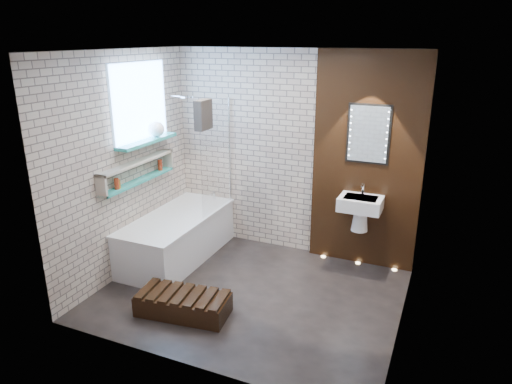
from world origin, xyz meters
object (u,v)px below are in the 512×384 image
at_px(washbasin, 360,208).
at_px(walnut_step, 183,305).
at_px(bathtub, 178,236).
at_px(bath_screen, 216,156).
at_px(led_mirror, 368,134).

xyz_separation_m(washbasin, walnut_step, (-1.43, -1.71, -0.68)).
xyz_separation_m(bathtub, walnut_step, (0.75, -1.09, -0.19)).
relative_size(washbasin, walnut_step, 0.62).
distance_m(bath_screen, led_mirror, 1.89).
bearing_deg(washbasin, walnut_step, -129.84).
distance_m(led_mirror, walnut_step, 2.81).
bearing_deg(bath_screen, led_mirror, 10.66).
xyz_separation_m(bathtub, washbasin, (2.17, 0.62, 0.50)).
height_order(bathtub, bath_screen, bath_screen).
height_order(washbasin, walnut_step, washbasin).
bearing_deg(led_mirror, walnut_step, -127.37).
height_order(bath_screen, washbasin, bath_screen).
height_order(bath_screen, walnut_step, bath_screen).
distance_m(bathtub, led_mirror, 2.68).
bearing_deg(led_mirror, bath_screen, -169.34).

